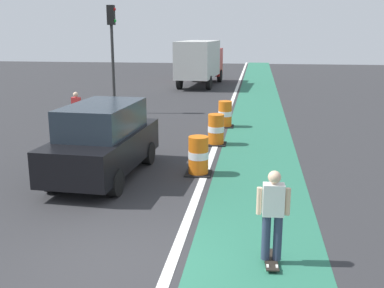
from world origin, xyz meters
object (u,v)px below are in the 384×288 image
skateboarder_on_lane (273,214)px  traffic_barrel_front (198,156)px  traffic_barrel_back (225,114)px  delivery_truck_down_block (200,60)px  parked_suv_nearest (104,140)px  pedestrian_crossing (77,111)px  traffic_barrel_mid (216,130)px  traffic_light_corner (112,40)px

skateboarder_on_lane → traffic_barrel_front: bearing=111.2°
traffic_barrel_front → traffic_barrel_back: size_ratio=1.00×
traffic_barrel_front → delivery_truck_down_block: bearing=96.9°
traffic_barrel_back → traffic_barrel_front: bearing=-92.4°
parked_suv_nearest → traffic_barrel_back: size_ratio=4.31×
traffic_barrel_back → skateboarder_on_lane: bearing=-82.0°
parked_suv_nearest → traffic_barrel_back: bearing=68.7°
traffic_barrel_front → pedestrian_crossing: size_ratio=0.68×
traffic_barrel_front → traffic_barrel_back: (0.28, 6.69, 0.00)m
traffic_barrel_mid → traffic_barrel_back: bearing=88.2°
parked_suv_nearest → traffic_light_corner: 10.48m
traffic_barrel_back → traffic_barrel_mid: bearing=-91.8°
traffic_barrel_front → pedestrian_crossing: pedestrian_crossing is taller
traffic_light_corner → pedestrian_crossing: traffic_light_corner is taller
pedestrian_crossing → skateboarder_on_lane: bearing=-52.8°
traffic_barrel_mid → traffic_barrel_back: 3.14m
traffic_barrel_front → traffic_barrel_back: bearing=87.6°
parked_suv_nearest → traffic_barrel_mid: bearing=56.5°
traffic_barrel_mid → delivery_truck_down_block: 17.93m
traffic_barrel_front → traffic_light_corner: bearing=119.9°
pedestrian_crossing → traffic_light_corner: bearing=87.8°
skateboarder_on_lane → traffic_barrel_back: bearing=98.0°
skateboarder_on_lane → delivery_truck_down_block: bearing=99.7°
skateboarder_on_lane → traffic_light_corner: bearing=117.0°
skateboarder_on_lane → pedestrian_crossing: (-7.38, 9.73, -0.05)m
traffic_barrel_mid → skateboarder_on_lane: bearing=-78.5°
skateboarder_on_lane → traffic_barrel_back: skateboarder_on_lane is taller
pedestrian_crossing → traffic_barrel_mid: bearing=-12.7°
traffic_barrel_front → traffic_barrel_mid: 3.55m
skateboarder_on_lane → traffic_light_corner: 16.09m
delivery_truck_down_block → pedestrian_crossing: size_ratio=4.80×
traffic_barrel_mid → pedestrian_crossing: size_ratio=0.68×
parked_suv_nearest → traffic_barrel_back: 7.80m
traffic_light_corner → parked_suv_nearest: bearing=-74.3°
parked_suv_nearest → traffic_light_corner: bearing=105.7°
skateboarder_on_lane → traffic_light_corner: traffic_light_corner is taller
skateboarder_on_lane → parked_suv_nearest: 6.22m
traffic_barrel_mid → traffic_barrel_front: bearing=-92.8°
pedestrian_crossing → parked_suv_nearest: bearing=-61.5°
traffic_barrel_front → pedestrian_crossing: (-5.48, 4.82, 0.33)m
delivery_truck_down_block → pedestrian_crossing: 16.68m
traffic_barrel_back → traffic_light_corner: traffic_light_corner is taller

